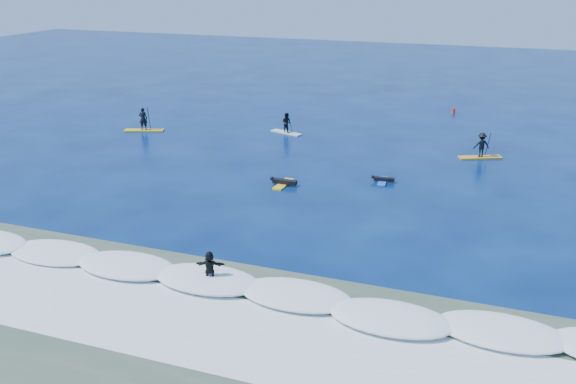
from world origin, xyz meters
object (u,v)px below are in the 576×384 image
(prone_paddler_near, at_px, (283,183))
(sup_paddler_center, at_px, (286,124))
(prone_paddler_far, at_px, (383,180))
(marker_buoy, at_px, (454,110))
(sup_paddler_left, at_px, (144,123))
(wave_surfer, at_px, (210,268))
(sup_paddler_right, at_px, (481,147))

(prone_paddler_near, bearing_deg, sup_paddler_center, 21.09)
(sup_paddler_center, xyz_separation_m, prone_paddler_far, (9.95, -9.35, -0.59))
(prone_paddler_near, height_order, marker_buoy, marker_buoy)
(sup_paddler_center, bearing_deg, sup_paddler_left, -145.09)
(sup_paddler_center, xyz_separation_m, wave_surfer, (6.05, -25.38, 0.09))
(sup_paddler_left, distance_m, sup_paddler_right, 26.44)
(prone_paddler_near, relative_size, wave_surfer, 1.08)
(marker_buoy, bearing_deg, sup_paddler_right, -75.96)
(prone_paddler_far, bearing_deg, sup_paddler_center, 40.85)
(sup_paddler_center, distance_m, sup_paddler_right, 15.33)
(sup_paddler_left, height_order, prone_paddler_far, sup_paddler_left)
(prone_paddler_far, xyz_separation_m, wave_surfer, (-3.89, -16.03, 0.68))
(prone_paddler_far, xyz_separation_m, marker_buoy, (1.81, 21.44, 0.15))
(prone_paddler_near, height_order, prone_paddler_far, prone_paddler_near)
(prone_paddler_far, relative_size, marker_buoy, 2.94)
(sup_paddler_center, bearing_deg, prone_paddler_near, -52.08)
(prone_paddler_near, bearing_deg, wave_surfer, -171.15)
(sup_paddler_right, bearing_deg, prone_paddler_far, -150.62)
(sup_paddler_right, height_order, marker_buoy, sup_paddler_right)
(prone_paddler_far, height_order, marker_buoy, marker_buoy)
(prone_paddler_far, bearing_deg, sup_paddler_right, -40.80)
(sup_paddler_center, relative_size, wave_surfer, 1.37)
(sup_paddler_left, distance_m, prone_paddler_far, 21.96)
(sup_paddler_center, distance_m, prone_paddler_near, 12.79)
(sup_paddler_right, relative_size, wave_surfer, 1.48)
(sup_paddler_left, distance_m, marker_buoy, 27.64)
(sup_paddler_left, relative_size, prone_paddler_near, 1.48)
(wave_surfer, bearing_deg, sup_paddler_left, 111.37)
(sup_paddler_center, bearing_deg, marker_buoy, 64.02)
(sup_paddler_right, height_order, wave_surfer, sup_paddler_right)
(sup_paddler_right, bearing_deg, sup_paddler_left, 157.67)
(sup_paddler_left, relative_size, marker_buoy, 5.11)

